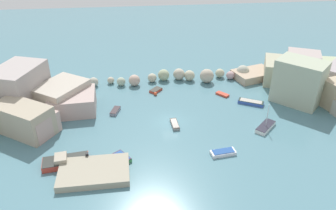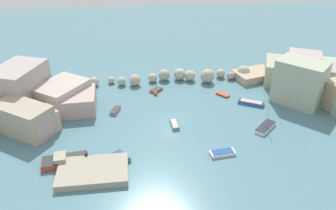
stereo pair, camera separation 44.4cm
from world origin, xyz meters
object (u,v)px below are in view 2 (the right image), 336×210
at_px(moored_boat_4, 121,157).
at_px(moored_boat_9, 83,98).
at_px(moored_boat_1, 174,124).
at_px(moored_boat_7, 223,95).
at_px(moored_boat_0, 156,90).
at_px(stone_dock, 93,171).
at_px(channel_buoy, 156,94).
at_px(moored_boat_5, 222,153).
at_px(moored_boat_6, 115,111).
at_px(moored_boat_3, 64,161).
at_px(moored_boat_8, 251,103).
at_px(moored_boat_2, 265,127).

relative_size(moored_boat_4, moored_boat_9, 1.01).
relative_size(moored_boat_1, moored_boat_7, 1.29).
bearing_deg(moored_boat_0, stone_dock, -161.92).
height_order(channel_buoy, moored_boat_0, channel_buoy).
xyz_separation_m(moored_boat_0, moored_boat_5, (7.50, -19.75, 0.05)).
xyz_separation_m(moored_boat_4, moored_boat_6, (-1.17, 12.43, -0.05)).
distance_m(moored_boat_4, moored_boat_7, 24.27).
relative_size(moored_boat_0, moored_boat_3, 0.43).
xyz_separation_m(moored_boat_1, moored_boat_6, (-9.22, 5.11, 0.01)).
bearing_deg(stone_dock, moored_boat_9, 100.10).
bearing_deg(moored_boat_4, moored_boat_5, 52.75).
bearing_deg(moored_boat_5, moored_boat_8, -130.21).
xyz_separation_m(stone_dock, moored_boat_4, (3.43, 2.62, -0.13)).
distance_m(moored_boat_1, moored_boat_7, 13.39).
relative_size(moored_boat_7, moored_boat_8, 0.55).
distance_m(moored_boat_5, moored_boat_6, 19.64).
bearing_deg(moored_boat_3, stone_dock, 139.79).
distance_m(moored_boat_1, moored_boat_8, 14.95).
height_order(moored_boat_0, moored_boat_8, moored_boat_8).
bearing_deg(moored_boat_3, moored_boat_6, -123.72).
xyz_separation_m(moored_boat_1, moored_boat_9, (-15.07, 10.19, 0.00)).
bearing_deg(moored_boat_8, moored_boat_3, -128.12).
bearing_deg(moored_boat_5, moored_boat_0, -76.62).
distance_m(moored_boat_3, moored_boat_7, 30.17).
bearing_deg(stone_dock, channel_buoy, 65.26).
relative_size(moored_boat_3, moored_boat_4, 2.08).
bearing_deg(moored_boat_2, moored_boat_4, -32.19).
relative_size(channel_buoy, moored_boat_7, 0.26).
height_order(moored_boat_1, moored_boat_4, moored_boat_4).
xyz_separation_m(moored_boat_0, moored_boat_9, (-13.14, -1.75, 0.03)).
height_order(channel_buoy, moored_boat_1, channel_buoy).
bearing_deg(moored_boat_3, moored_boat_8, -164.32).
height_order(channel_buoy, moored_boat_2, moored_boat_2).
relative_size(moored_boat_0, moored_boat_8, 0.60).
distance_m(moored_boat_1, moored_boat_4, 10.88).
distance_m(moored_boat_3, moored_boat_5, 20.92).
bearing_deg(moored_boat_6, moored_boat_2, -90.74).
bearing_deg(moored_boat_7, moored_boat_5, -55.76).
distance_m(moored_boat_1, moored_boat_3, 17.07).
relative_size(moored_boat_4, moored_boat_8, 0.66).
bearing_deg(moored_boat_8, moored_boat_7, 165.93).
height_order(moored_boat_0, moored_boat_9, moored_boat_9).
xyz_separation_m(moored_boat_1, moored_boat_8, (13.99, 5.27, 0.07)).
xyz_separation_m(moored_boat_2, moored_boat_7, (-3.68, 11.38, -0.14)).
bearing_deg(stone_dock, moored_boat_6, 81.46).
xyz_separation_m(stone_dock, moored_boat_0, (9.56, 21.88, -0.22)).
bearing_deg(channel_buoy, moored_boat_6, -143.47).
height_order(moored_boat_4, moored_boat_5, moored_boat_4).
bearing_deg(moored_boat_6, moored_boat_9, 66.50).
xyz_separation_m(moored_boat_2, moored_boat_6, (-22.85, 7.52, -0.07)).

